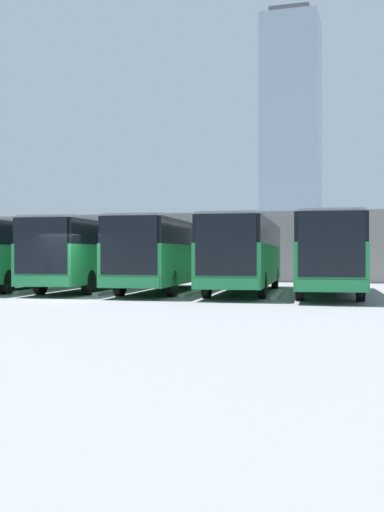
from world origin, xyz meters
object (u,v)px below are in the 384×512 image
Objects in this scene: bus_0 at (328,252)px; bus_1 at (245,252)px; bus_3 at (95,252)px; bus_4 at (23,252)px; bus_2 at (167,252)px.

bus_1 is (3.69, -0.45, 0.00)m from bus_0.
bus_3 is 3.71m from bus_4.
bus_1 is 1.00× the size of bus_4.
bus_0 is 11.09m from bus_3.
bus_3 is (3.69, -0.06, 0.00)m from bus_2.
bus_0 is at bearing 173.98° from bus_4.
bus_2 is at bearing 176.99° from bus_4.
bus_0 and bus_3 have the same top height.
bus_4 is at bearing -6.02° from bus_0.
bus_1 is at bearing 173.93° from bus_3.
bus_4 is (14.77, -0.16, 0.00)m from bus_0.
bus_3 is at bearing -179.64° from bus_4.
bus_2 and bus_3 have the same top height.
bus_4 is (11.08, 0.29, 0.00)m from bus_1.
bus_2 is at bearing -9.03° from bus_0.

